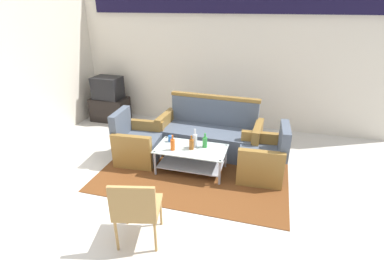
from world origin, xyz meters
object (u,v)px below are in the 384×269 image
object	(u,v)px
couch	(210,134)
armchair_right	(263,159)
armchair_left	(138,144)
wicker_chair	(136,207)
bottle_brown	(191,144)
television	(108,88)
bottle_green	(205,142)
bottle_clear	(195,140)
tv_stand	(110,109)
coffee_table	(191,156)
cup	(171,139)
bottle_orange	(173,144)

from	to	relation	value
couch	armchair_right	xyz separation A→B (m)	(0.97, -0.62, -0.03)
armchair_left	wicker_chair	world-z (taller)	armchair_left
bottle_brown	television	xyz separation A→B (m)	(-2.42, 1.69, 0.26)
bottle_green	wicker_chair	bearing A→B (deg)	-101.04
bottle_brown	television	world-z (taller)	television
bottle_brown	bottle_clear	xyz separation A→B (m)	(0.03, 0.09, 0.03)
bottle_brown	tv_stand	distance (m)	2.96
armchair_left	coffee_table	bearing A→B (deg)	78.35
bottle_green	bottle_brown	bearing A→B (deg)	-145.06
armchair_left	bottle_clear	size ratio (longest dim) A/B	2.76
tv_stand	armchair_right	bearing A→B (deg)	-23.02
couch	armchair_right	world-z (taller)	couch
coffee_table	wicker_chair	bearing A→B (deg)	-94.97
tv_stand	bottle_green	bearing A→B (deg)	-31.02
bottle_brown	cup	xyz separation A→B (m)	(-0.40, 0.17, -0.04)
wicker_chair	bottle_orange	bearing A→B (deg)	80.80
armchair_right	cup	distance (m)	1.50
cup	wicker_chair	world-z (taller)	wicker_chair
bottle_clear	bottle_orange	bearing A→B (deg)	-148.18
armchair_right	bottle_orange	bearing A→B (deg)	99.87
couch	television	xyz separation A→B (m)	(-2.53, 0.87, 0.44)
wicker_chair	armchair_right	bearing A→B (deg)	42.11
bottle_brown	wicker_chair	distance (m)	1.62
bottle_brown	coffee_table	bearing A→B (deg)	116.12
bottle_green	wicker_chair	world-z (taller)	wicker_chair
bottle_brown	bottle_green	bearing A→B (deg)	34.94
bottle_brown	television	distance (m)	2.96
bottle_green	couch	bearing A→B (deg)	95.88
television	tv_stand	bearing A→B (deg)	90.00
cup	television	distance (m)	2.54
bottle_green	cup	distance (m)	0.59
bottle_green	tv_stand	bearing A→B (deg)	148.98
couch	television	world-z (taller)	television
bottle_green	armchair_left	bearing A→B (deg)	178.24
couch	tv_stand	bearing A→B (deg)	-16.28
armchair_right	tv_stand	distance (m)	3.80
armchair_left	television	xyz separation A→B (m)	(-1.41, 1.53, 0.47)
armchair_right	armchair_left	bearing A→B (deg)	88.25
armchair_left	cup	xyz separation A→B (m)	(0.60, 0.01, 0.17)
coffee_table	bottle_orange	size ratio (longest dim) A/B	4.43
armchair_left	armchair_right	size ratio (longest dim) A/B	1.00
armchair_left	bottle_brown	world-z (taller)	armchair_left
coffee_table	armchair_right	bearing A→B (deg)	9.17
armchair_right	coffee_table	distance (m)	1.11
armchair_left	couch	bearing A→B (deg)	116.76
tv_stand	television	distance (m)	0.50
coffee_table	bottle_brown	size ratio (longest dim) A/B	4.79
armchair_right	television	world-z (taller)	television
bottle_clear	wicker_chair	xyz separation A→B (m)	(-0.19, -1.70, -0.03)
couch	bottle_orange	size ratio (longest dim) A/B	7.38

